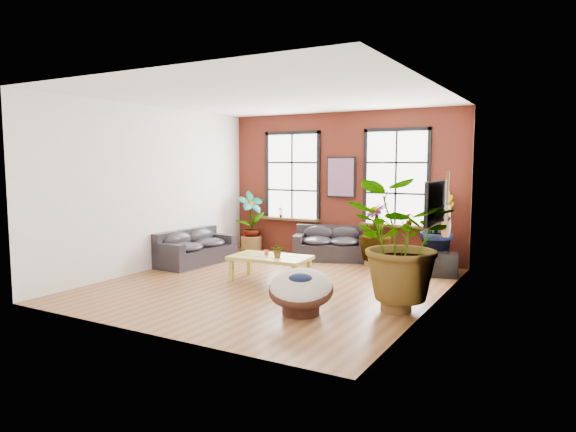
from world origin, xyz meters
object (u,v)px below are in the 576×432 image
Objects in this scene: sofa_back at (331,244)px; sofa_left at (195,248)px; papasan_chair at (301,289)px; coffee_table at (270,259)px.

sofa_back reaches higher than sofa_left.
sofa_back is 1.49× the size of papasan_chair.
sofa_back reaches higher than papasan_chair.
papasan_chair is at bearing -91.13° from sofa_back.
coffee_table is at bearing -101.77° from sofa_left.
sofa_back is 1.21× the size of coffee_table.
sofa_left is at bearing -161.55° from sofa_back.
papasan_chair reaches higher than coffee_table.
papasan_chair is at bearing -50.71° from coffee_table.
sofa_back reaches higher than coffee_table.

